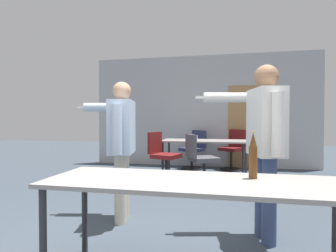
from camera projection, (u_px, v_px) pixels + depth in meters
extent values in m
cube|color=#B2B5B7|center=(202.00, 111.00, 6.77)|extent=(5.71, 0.10, 2.85)
cube|color=#AD7F4C|center=(247.00, 127.00, 6.50)|extent=(0.90, 0.02, 2.05)
cube|color=gray|center=(195.00, 182.00, 1.85)|extent=(2.14, 0.68, 0.03)
cylinder|color=#2D2D33|center=(43.00, 240.00, 1.78)|extent=(0.05, 0.05, 0.73)
cylinder|color=#2D2D33|center=(85.00, 212.00, 2.33)|extent=(0.05, 0.05, 0.73)
cylinder|color=#2D2D33|center=(336.00, 231.00, 1.93)|extent=(0.05, 0.05, 0.73)
cube|color=gray|center=(204.00, 141.00, 5.59)|extent=(1.78, 0.80, 0.03)
cylinder|color=#2D2D33|center=(163.00, 160.00, 5.43)|extent=(0.05, 0.05, 0.73)
cylinder|color=#2D2D33|center=(246.00, 162.00, 5.10)|extent=(0.05, 0.05, 0.73)
cylinder|color=#2D2D33|center=(169.00, 155.00, 6.09)|extent=(0.05, 0.05, 0.73)
cylinder|color=#2D2D33|center=(243.00, 157.00, 5.76)|extent=(0.05, 0.05, 0.73)
cylinder|color=beige|center=(121.00, 189.00, 3.00)|extent=(0.14, 0.14, 0.79)
cylinder|color=beige|center=(124.00, 185.00, 3.20)|extent=(0.14, 0.14, 0.79)
cube|color=silver|center=(122.00, 127.00, 3.08)|extent=(0.34, 0.50, 0.62)
sphere|color=tan|center=(122.00, 91.00, 3.08)|extent=(0.22, 0.22, 0.22)
cylinder|color=silver|center=(117.00, 130.00, 2.80)|extent=(0.11, 0.11, 0.54)
cylinder|color=silver|center=(105.00, 107.00, 3.37)|extent=(0.55, 0.21, 0.11)
cube|color=white|center=(82.00, 107.00, 3.37)|extent=(0.12, 0.06, 0.03)
cylinder|color=#3D4C75|center=(269.00, 201.00, 2.48)|extent=(0.14, 0.14, 0.83)
cylinder|color=#3D4C75|center=(262.00, 195.00, 2.66)|extent=(0.14, 0.14, 0.83)
cube|color=silver|center=(266.00, 122.00, 2.56)|extent=(0.34, 0.49, 0.66)
sphere|color=#936B4C|center=(266.00, 77.00, 2.55)|extent=(0.23, 0.23, 0.23)
cylinder|color=silver|center=(278.00, 125.00, 2.28)|extent=(0.11, 0.11, 0.57)
cylinder|color=silver|center=(230.00, 98.00, 2.82)|extent=(0.58, 0.22, 0.11)
cube|color=white|center=(201.00, 97.00, 2.82)|extent=(0.12, 0.06, 0.03)
cylinder|color=black|center=(192.00, 168.00, 6.38)|extent=(0.52, 0.52, 0.03)
cylinder|color=black|center=(192.00, 159.00, 6.37)|extent=(0.06, 0.06, 0.40)
cube|color=navy|center=(192.00, 150.00, 6.37)|extent=(0.65, 0.65, 0.08)
cube|color=navy|center=(199.00, 139.00, 6.53)|extent=(0.38, 0.32, 0.42)
cylinder|color=black|center=(204.00, 183.00, 4.84)|extent=(0.52, 0.52, 0.03)
cylinder|color=black|center=(204.00, 172.00, 4.83)|extent=(0.06, 0.06, 0.40)
cube|color=#4C4C51|center=(204.00, 159.00, 4.83)|extent=(0.62, 0.62, 0.08)
cube|color=#4C4C51|center=(191.00, 146.00, 4.76)|extent=(0.25, 0.42, 0.42)
cylinder|color=black|center=(231.00, 169.00, 6.25)|extent=(0.52, 0.52, 0.03)
cylinder|color=black|center=(231.00, 160.00, 6.24)|extent=(0.06, 0.06, 0.43)
cube|color=maroon|center=(231.00, 149.00, 6.24)|extent=(0.64, 0.64, 0.08)
cube|color=maroon|center=(237.00, 138.00, 6.41)|extent=(0.39, 0.31, 0.42)
cylinder|color=black|center=(166.00, 181.00, 5.07)|extent=(0.52, 0.52, 0.03)
cylinder|color=black|center=(166.00, 169.00, 5.06)|extent=(0.06, 0.06, 0.42)
cube|color=maroon|center=(166.00, 156.00, 5.06)|extent=(0.58, 0.58, 0.08)
cube|color=maroon|center=(155.00, 143.00, 5.18)|extent=(0.20, 0.43, 0.42)
cylinder|color=#563314|center=(253.00, 163.00, 1.91)|extent=(0.06, 0.06, 0.23)
cone|color=#563314|center=(253.00, 140.00, 1.90)|extent=(0.06, 0.06, 0.10)
cylinder|color=gold|center=(253.00, 132.00, 1.90)|extent=(0.03, 0.03, 0.01)
cylinder|color=silver|center=(196.00, 138.00, 5.50)|extent=(0.08, 0.08, 0.11)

